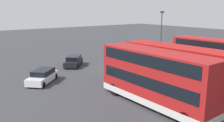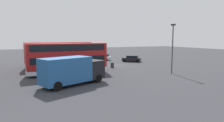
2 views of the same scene
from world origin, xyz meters
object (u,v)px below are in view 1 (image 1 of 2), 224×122
at_px(car_hatchback_silver, 74,61).
at_px(bus_single_deck_second, 204,72).
at_px(lamp_post_tall, 161,30).
at_px(bus_double_decker_third, 181,71).
at_px(waste_bin_yellow, 144,67).
at_px(bus_double_decker_fourth, 155,76).
at_px(bus_double_decker_near_end, 224,60).
at_px(car_small_green, 43,76).

bearing_deg(car_hatchback_silver, bus_single_deck_second, 110.65).
relative_size(car_hatchback_silver, lamp_post_tall, 0.58).
relative_size(bus_double_decker_third, waste_bin_yellow, 12.36).
relative_size(bus_single_deck_second, bus_double_decker_fourth, 1.02).
bearing_deg(waste_bin_yellow, bus_double_decker_near_end, 110.41).
relative_size(car_hatchback_silver, waste_bin_yellow, 4.46).
distance_m(bus_double_decker_near_end, waste_bin_yellow, 9.43).
height_order(car_small_green, waste_bin_yellow, car_small_green).
bearing_deg(bus_double_decker_third, lamp_post_tall, -133.04).
height_order(bus_single_deck_second, car_hatchback_silver, bus_single_deck_second).
relative_size(bus_double_decker_near_end, bus_double_decker_third, 0.99).
bearing_deg(car_small_green, bus_single_deck_second, 137.26).
xyz_separation_m(bus_double_decker_near_end, bus_double_decker_third, (7.31, 0.05, 0.00)).
xyz_separation_m(bus_single_deck_second, bus_double_decker_fourth, (7.16, 0.05, 0.83)).
xyz_separation_m(car_hatchback_silver, waste_bin_yellow, (-6.13, 7.58, -0.22)).
xyz_separation_m(bus_double_decker_third, waste_bin_yellow, (-4.09, -8.69, -1.97)).
relative_size(bus_single_deck_second, waste_bin_yellow, 11.43).
bearing_deg(waste_bin_yellow, bus_double_decker_fourth, 49.55).
relative_size(car_small_green, lamp_post_tall, 0.59).
distance_m(bus_single_deck_second, lamp_post_tall, 17.09).
distance_m(car_hatchback_silver, waste_bin_yellow, 9.75).
distance_m(bus_double_decker_third, lamp_post_tall, 19.64).
relative_size(bus_double_decker_near_end, car_small_green, 2.66).
bearing_deg(car_small_green, lamp_post_tall, -172.74).
xyz_separation_m(bus_double_decker_near_end, car_small_green, (15.53, -11.49, -1.75)).
relative_size(bus_double_decker_fourth, car_small_green, 2.43).
relative_size(car_small_green, waste_bin_yellow, 4.60).
height_order(bus_double_decker_third, waste_bin_yellow, bus_double_decker_third).
height_order(bus_double_decker_near_end, waste_bin_yellow, bus_double_decker_near_end).
distance_m(car_small_green, lamp_post_tall, 22.04).
bearing_deg(waste_bin_yellow, car_hatchback_silver, -51.03).
distance_m(lamp_post_tall, waste_bin_yellow, 11.48).
height_order(bus_double_decker_third, bus_double_decker_fourth, same).
height_order(bus_single_deck_second, bus_double_decker_third, bus_double_decker_third).
distance_m(bus_double_decker_near_end, bus_double_decker_third, 7.31).
bearing_deg(bus_double_decker_third, car_small_green, -54.51).
height_order(car_small_green, lamp_post_tall, lamp_post_tall).
height_order(bus_double_decker_third, car_hatchback_silver, bus_double_decker_third).
bearing_deg(lamp_post_tall, bus_double_decker_third, 46.96).
relative_size(bus_single_deck_second, car_hatchback_silver, 2.56).
xyz_separation_m(bus_single_deck_second, waste_bin_yellow, (-0.09, -8.45, -1.15)).
bearing_deg(bus_double_decker_third, car_hatchback_silver, -82.86).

